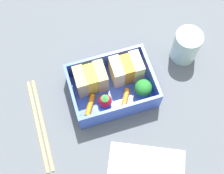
% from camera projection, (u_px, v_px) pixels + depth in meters
% --- Properties ---
extents(ground_plane, '(1.20, 1.20, 0.02)m').
position_uv_depth(ground_plane, '(112.00, 94.00, 0.71)').
color(ground_plane, '#555A62').
extents(bento_tray, '(0.18, 0.13, 0.01)m').
position_uv_depth(bento_tray, '(112.00, 91.00, 0.69)').
color(bento_tray, blue).
rests_on(bento_tray, ground_plane).
extents(bento_rim, '(0.18, 0.13, 0.05)m').
position_uv_depth(bento_rim, '(112.00, 85.00, 0.66)').
color(bento_rim, blue).
rests_on(bento_rim, bento_tray).
extents(sandwich_left, '(0.07, 0.05, 0.06)m').
position_uv_depth(sandwich_left, '(91.00, 79.00, 0.66)').
color(sandwich_left, tan).
rests_on(sandwich_left, bento_tray).
extents(sandwich_center_left, '(0.07, 0.05, 0.06)m').
position_uv_depth(sandwich_center_left, '(126.00, 69.00, 0.67)').
color(sandwich_center_left, beige).
rests_on(sandwich_center_left, bento_tray).
extents(carrot_stick_left, '(0.04, 0.05, 0.01)m').
position_uv_depth(carrot_stick_left, '(90.00, 105.00, 0.67)').
color(carrot_stick_left, orange).
rests_on(carrot_stick_left, bento_tray).
extents(strawberry_far_left, '(0.03, 0.03, 0.03)m').
position_uv_depth(strawberry_far_left, '(105.00, 101.00, 0.66)').
color(strawberry_far_left, red).
rests_on(strawberry_far_left, bento_tray).
extents(carrot_stick_far_left, '(0.03, 0.04, 0.01)m').
position_uv_depth(carrot_stick_far_left, '(125.00, 98.00, 0.67)').
color(carrot_stick_far_left, orange).
rests_on(carrot_stick_far_left, bento_tray).
extents(broccoli_floret, '(0.04, 0.04, 0.05)m').
position_uv_depth(broccoli_floret, '(143.00, 88.00, 0.66)').
color(broccoli_floret, '#8DCA6E').
rests_on(broccoli_floret, bento_tray).
extents(chopstick_pair, '(0.02, 0.21, 0.01)m').
position_uv_depth(chopstick_pair, '(40.00, 124.00, 0.66)').
color(chopstick_pair, '#D9B36A').
rests_on(chopstick_pair, ground_plane).
extents(drinking_glass, '(0.06, 0.06, 0.08)m').
position_uv_depth(drinking_glass, '(186.00, 46.00, 0.70)').
color(drinking_glass, silver).
rests_on(drinking_glass, ground_plane).
extents(folded_napkin, '(0.18, 0.15, 0.00)m').
position_uv_depth(folded_napkin, '(146.00, 169.00, 0.63)').
color(folded_napkin, silver).
rests_on(folded_napkin, ground_plane).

